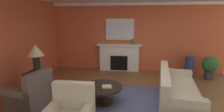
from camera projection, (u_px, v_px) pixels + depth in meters
The scene contains 16 objects.
ground_plane at pixel (130, 103), 4.28m from camera, with size 8.56×8.56×0.00m, color brown.
wall_fireplace at pixel (133, 37), 6.80m from camera, with size 7.18×0.12×2.77m, color #C65633.
wall_window at pixel (13, 45), 4.72m from camera, with size 0.12×6.33×2.77m, color #C65633.
crown_moulding at pixel (134, 4), 6.43m from camera, with size 7.18×0.08×0.12m, color white.
area_rug at pixel (103, 102), 4.30m from camera, with size 3.58×2.42×0.01m, color #4C517A.
fireplace at pixel (119, 58), 6.86m from camera, with size 1.80×0.35×1.12m.
mantel_mirror at pixel (120, 29), 6.72m from camera, with size 1.14×0.04×0.85m, color silver.
sofa at pixel (176, 92), 4.20m from camera, with size 1.18×2.20×0.85m.
armchair_near_window at pixel (31, 96), 4.00m from camera, with size 0.93×0.93×0.95m.
coffee_table at pixel (103, 90), 4.23m from camera, with size 1.00×1.00×0.45m.
side_table at pixel (39, 82), 4.62m from camera, with size 0.56×0.56×0.70m.
table_lamp at pixel (36, 53), 4.44m from camera, with size 0.44×0.44×0.75m.
vase_mantel_right at pixel (133, 42), 6.58m from camera, with size 0.11×0.11×0.23m, color #33703D.
vase_tall_corner at pixel (189, 66), 6.24m from camera, with size 0.34×0.34×0.74m, color navy.
book_red_cover at pixel (107, 87), 4.14m from camera, with size 0.23×0.20×0.04m, color tan.
potted_plant at pixel (210, 66), 5.87m from camera, with size 0.56×0.56×0.83m.
Camera 1 is at (0.10, -3.93, 2.12)m, focal length 26.60 mm.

